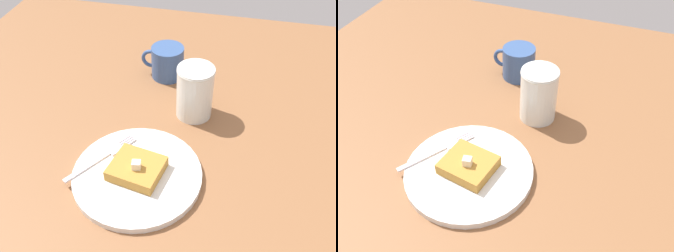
% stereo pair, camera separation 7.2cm
% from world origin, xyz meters
% --- Properties ---
extents(table_surface, '(1.26, 1.26, 0.03)m').
position_xyz_m(table_surface, '(0.00, 0.00, 0.01)').
color(table_surface, brown).
rests_on(table_surface, ground).
extents(plate, '(0.24, 0.24, 0.01)m').
position_xyz_m(plate, '(0.04, 0.06, 0.04)').
color(plate, silver).
rests_on(plate, table_surface).
extents(toast_slice_center, '(0.10, 0.09, 0.02)m').
position_xyz_m(toast_slice_center, '(0.04, 0.06, 0.05)').
color(toast_slice_center, '#B37D32').
rests_on(toast_slice_center, plate).
extents(butter_pat_primary, '(0.02, 0.02, 0.02)m').
position_xyz_m(butter_pat_primary, '(0.04, 0.06, 0.07)').
color(butter_pat_primary, '#F4E9C8').
rests_on(butter_pat_primary, toast_slice_center).
extents(fork, '(0.10, 0.14, 0.00)m').
position_xyz_m(fork, '(0.11, 0.03, 0.04)').
color(fork, silver).
rests_on(fork, plate).
extents(syrup_jar, '(0.08, 0.08, 0.12)m').
position_xyz_m(syrup_jar, '(-0.03, -0.15, 0.08)').
color(syrup_jar, '#3A120C').
rests_on(syrup_jar, table_surface).
extents(coffee_mug, '(0.10, 0.08, 0.08)m').
position_xyz_m(coffee_mug, '(0.06, -0.27, 0.07)').
color(coffee_mug, '#335187').
rests_on(coffee_mug, table_surface).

